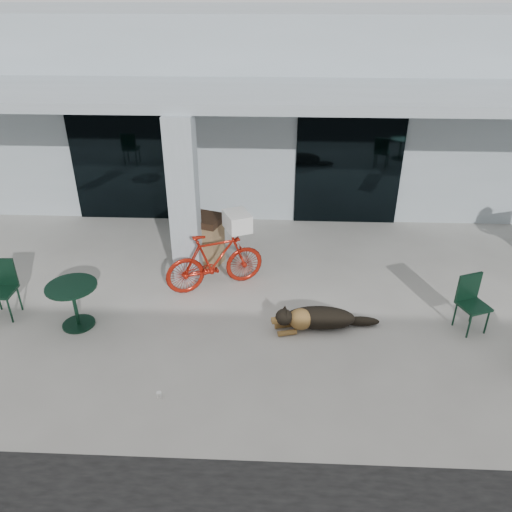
{
  "coord_description": "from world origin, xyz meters",
  "views": [
    {
      "loc": [
        0.18,
        -6.05,
        5.03
      ],
      "look_at": [
        -0.15,
        1.31,
        1.0
      ],
      "focal_mm": 35.0,
      "sensor_mm": 36.0,
      "label": 1
    }
  ],
  "objects_px": {
    "cafe_chair_near": "(0,291)",
    "cafe_chair_far_a": "(474,305)",
    "bicycle": "(215,261)",
    "trash_receptacle": "(207,240)",
    "dog": "(320,317)",
    "cafe_table_near": "(75,306)"
  },
  "relations": [
    {
      "from": "dog",
      "to": "cafe_table_near",
      "type": "distance_m",
      "value": 4.04
    },
    {
      "from": "dog",
      "to": "trash_receptacle",
      "type": "relative_size",
      "value": 1.28
    },
    {
      "from": "cafe_chair_near",
      "to": "trash_receptacle",
      "type": "distance_m",
      "value": 3.79
    },
    {
      "from": "cafe_chair_far_a",
      "to": "trash_receptacle",
      "type": "xyz_separation_m",
      "value": [
        -4.6,
        2.03,
        0.04
      ]
    },
    {
      "from": "cafe_chair_far_a",
      "to": "cafe_chair_near",
      "type": "bearing_deg",
      "value": 158.37
    },
    {
      "from": "bicycle",
      "to": "dog",
      "type": "bearing_deg",
      "value": -147.04
    },
    {
      "from": "dog",
      "to": "cafe_chair_far_a",
      "type": "bearing_deg",
      "value": -12.93
    },
    {
      "from": "cafe_chair_far_a",
      "to": "dog",
      "type": "bearing_deg",
      "value": 160.2
    },
    {
      "from": "cafe_chair_near",
      "to": "dog",
      "type": "bearing_deg",
      "value": -2.5
    },
    {
      "from": "cafe_table_near",
      "to": "cafe_chair_near",
      "type": "xyz_separation_m",
      "value": [
        -1.33,
        0.2,
        0.12
      ]
    },
    {
      "from": "cafe_chair_near",
      "to": "bicycle",
      "type": "bearing_deg",
      "value": 16.04
    },
    {
      "from": "cafe_table_near",
      "to": "dog",
      "type": "bearing_deg",
      "value": 1.42
    },
    {
      "from": "trash_receptacle",
      "to": "dog",
      "type": "bearing_deg",
      "value": -44.52
    },
    {
      "from": "cafe_chair_far_a",
      "to": "trash_receptacle",
      "type": "distance_m",
      "value": 5.03
    },
    {
      "from": "bicycle",
      "to": "cafe_chair_near",
      "type": "distance_m",
      "value": 3.66
    },
    {
      "from": "cafe_chair_near",
      "to": "cafe_chair_far_a",
      "type": "bearing_deg",
      "value": -1.66
    },
    {
      "from": "dog",
      "to": "cafe_chair_far_a",
      "type": "relative_size",
      "value": 1.4
    },
    {
      "from": "trash_receptacle",
      "to": "bicycle",
      "type": "bearing_deg",
      "value": -73.33
    },
    {
      "from": "bicycle",
      "to": "dog",
      "type": "relative_size",
      "value": 1.4
    },
    {
      "from": "cafe_chair_far_a",
      "to": "bicycle",
      "type": "bearing_deg",
      "value": 143.95
    },
    {
      "from": "cafe_chair_near",
      "to": "cafe_chair_far_a",
      "type": "relative_size",
      "value": 1.06
    },
    {
      "from": "bicycle",
      "to": "trash_receptacle",
      "type": "distance_m",
      "value": 0.94
    }
  ]
}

